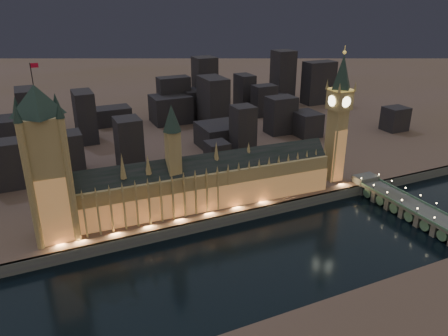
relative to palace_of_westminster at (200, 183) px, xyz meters
name	(u,v)px	position (x,y,z in m)	size (l,w,h in m)	color
ground_plane	(253,255)	(10.76, -61.75, -26.37)	(2000.00, 2000.00, 0.00)	black
north_bank	(102,89)	(10.76, 458.25, -22.37)	(2000.00, 960.00, 8.00)	brown
embankment_wall	(226,220)	(10.76, -20.75, -22.37)	(2000.00, 2.50, 8.00)	#464351
palace_of_westminster	(200,183)	(0.00, 0.00, 0.00)	(202.00, 29.93, 78.00)	#917F4D
victoria_tower	(45,157)	(-99.24, 0.16, 35.97)	(31.68, 31.68, 110.00)	#917F4D
elizabeth_tower	(339,108)	(118.76, 0.17, 42.21)	(18.00, 18.00, 108.65)	#917F4D
westminster_bridge	(410,209)	(139.56, -65.20, -20.38)	(19.36, 113.00, 15.90)	#464351
city_backdrop	(183,109)	(53.21, 185.43, 4.38)	(465.68, 215.63, 72.42)	black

